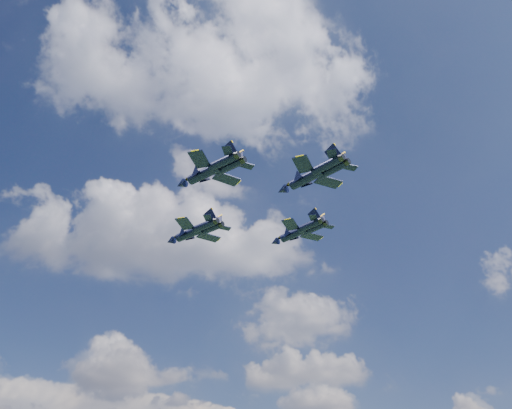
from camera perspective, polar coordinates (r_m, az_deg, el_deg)
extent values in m
cylinder|color=black|center=(112.45, -7.55, -3.29)|extent=(8.59, 7.60, 1.92)
cone|color=black|center=(116.41, -9.77, -4.16)|extent=(3.28, 3.16, 1.81)
ellipsoid|color=brown|center=(114.96, -8.81, -3.54)|extent=(3.01, 2.75, 0.87)
cube|color=black|center=(108.79, -8.11, -2.18)|extent=(4.13, 5.51, 0.19)
cube|color=black|center=(113.56, -5.44, -3.74)|extent=(5.62, 4.76, 0.19)
cube|color=black|center=(106.02, -5.52, -1.50)|extent=(2.08, 2.83, 0.15)
cube|color=black|center=(109.57, -3.60, -2.70)|extent=(2.97, 2.45, 0.15)
cube|color=black|center=(108.28, -5.26, -1.31)|extent=(2.88, 1.87, 3.20)
cube|color=black|center=(109.77, -4.45, -1.82)|extent=(2.04, 2.58, 3.20)
cylinder|color=black|center=(92.97, -5.87, 3.55)|extent=(8.51, 7.51, 1.90)
cone|color=black|center=(96.55, -8.58, 2.26)|extent=(3.25, 3.13, 1.79)
ellipsoid|color=brown|center=(95.30, -7.41, 3.09)|extent=(2.98, 2.72, 0.86)
cube|color=black|center=(89.60, -6.48, 5.16)|extent=(4.08, 5.45, 0.19)
cube|color=black|center=(94.09, -3.37, 2.93)|extent=(5.57, 4.71, 0.19)
cube|color=black|center=(87.21, -3.28, 6.19)|extent=(2.06, 2.80, 0.15)
cube|color=black|center=(90.56, -1.07, 4.46)|extent=(2.94, 2.42, 0.15)
cube|color=black|center=(89.50, -3.02, 6.22)|extent=(2.85, 1.85, 3.17)
cube|color=black|center=(90.89, -2.09, 5.49)|extent=(2.03, 2.55, 3.17)
cylinder|color=black|center=(111.45, 4.40, -3.34)|extent=(7.62, 7.91, 1.83)
cone|color=black|center=(114.78, 2.13, -4.34)|extent=(3.07, 3.11, 1.73)
ellipsoid|color=brown|center=(113.59, 3.08, -3.67)|extent=(2.72, 2.80, 0.83)
cube|color=black|center=(107.86, 3.97, -2.30)|extent=(4.35, 5.35, 0.18)
cube|color=black|center=(112.91, 6.38, -3.64)|extent=(5.32, 4.17, 0.18)
cube|color=black|center=(105.71, 6.56, -1.48)|extent=(2.22, 2.80, 0.14)
cube|color=black|center=(109.46, 8.27, -2.50)|extent=(2.76, 2.12, 0.14)
cube|color=black|center=(107.91, 6.67, -1.29)|extent=(2.57, 1.80, 3.06)
cube|color=black|center=(109.48, 7.39, -1.72)|extent=(1.79, 2.66, 3.06)
cylinder|color=black|center=(92.54, 5.85, 3.04)|extent=(7.89, 8.11, 1.89)
cone|color=black|center=(95.62, 2.99, 1.61)|extent=(3.17, 3.20, 1.78)
ellipsoid|color=brown|center=(94.58, 4.19, 2.50)|extent=(2.81, 2.87, 0.86)
cube|color=black|center=(89.08, 5.40, 4.60)|extent=(4.46, 5.51, 0.19)
cube|color=black|center=(94.11, 8.27, 2.56)|extent=(5.49, 4.32, 0.19)
cube|color=black|center=(87.26, 8.69, 5.77)|extent=(2.28, 2.88, 0.15)
cube|color=black|center=(91.00, 10.70, 4.19)|extent=(2.85, 2.20, 0.15)
cube|color=black|center=(89.57, 8.77, 5.83)|extent=(2.66, 1.85, 3.15)
cube|color=black|center=(91.12, 9.62, 5.16)|extent=(1.85, 2.73, 3.15)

